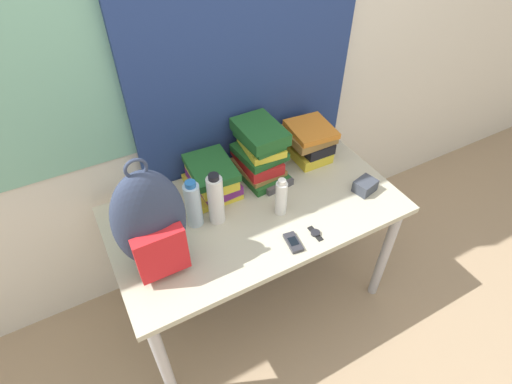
{
  "coord_description": "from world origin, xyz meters",
  "views": [
    {
      "loc": [
        -0.62,
        -0.77,
        2.02
      ],
      "look_at": [
        0.0,
        0.36,
        0.81
      ],
      "focal_mm": 28.0,
      "sensor_mm": 36.0,
      "label": 1
    }
  ],
  "objects": [
    {
      "name": "wall_back",
      "position": [
        -0.0,
        0.8,
        1.25
      ],
      "size": [
        6.0,
        0.06,
        2.5
      ],
      "color": "silver",
      "rests_on": "ground_plane"
    },
    {
      "name": "sunglasses_case",
      "position": [
        0.16,
        0.43,
        0.73
      ],
      "size": [
        0.16,
        0.07,
        0.04
      ],
      "color": "#47474C",
      "rests_on": "desk"
    },
    {
      "name": "sports_bottle",
      "position": [
        -0.19,
        0.38,
        0.84
      ],
      "size": [
        0.07,
        0.07,
        0.26
      ],
      "color": "white",
      "rests_on": "desk"
    },
    {
      "name": "sunscreen_bottle",
      "position": [
        0.09,
        0.29,
        0.8
      ],
      "size": [
        0.05,
        0.05,
        0.19
      ],
      "color": "white",
      "rests_on": "desk"
    },
    {
      "name": "wristwatch",
      "position": [
        0.15,
        0.1,
        0.72
      ],
      "size": [
        0.04,
        0.09,
        0.01
      ],
      "color": "black",
      "rests_on": "desk"
    },
    {
      "name": "book_stack_left",
      "position": [
        -0.12,
        0.57,
        0.79
      ],
      "size": [
        0.21,
        0.29,
        0.16
      ],
      "color": "yellow",
      "rests_on": "desk"
    },
    {
      "name": "curtain_blue",
      "position": [
        0.17,
        0.75,
        1.25
      ],
      "size": [
        1.13,
        0.04,
        2.5
      ],
      "color": "navy",
      "rests_on": "ground_plane"
    },
    {
      "name": "camera_pouch",
      "position": [
        0.51,
        0.21,
        0.74
      ],
      "size": [
        0.12,
        0.1,
        0.06
      ],
      "color": "#383D47",
      "rests_on": "desk"
    },
    {
      "name": "desk",
      "position": [
        0.0,
        0.36,
        0.63
      ],
      "size": [
        1.33,
        0.72,
        0.71
      ],
      "color": "#B7B299",
      "rests_on": "ground_plane"
    },
    {
      "name": "book_stack_right",
      "position": [
        0.43,
        0.57,
        0.81
      ],
      "size": [
        0.23,
        0.25,
        0.19
      ],
      "color": "yellow",
      "rests_on": "desk"
    },
    {
      "name": "backpack",
      "position": [
        -0.48,
        0.27,
        0.94
      ],
      "size": [
        0.27,
        0.19,
        0.52
      ],
      "color": "#2D3851",
      "rests_on": "desk"
    },
    {
      "name": "ground_plane",
      "position": [
        0.0,
        0.0,
        0.0
      ],
      "size": [
        12.0,
        12.0,
        0.0
      ],
      "primitive_type": "plane",
      "color": "#9E8466"
    },
    {
      "name": "book_stack_center",
      "position": [
        0.13,
        0.57,
        0.85
      ],
      "size": [
        0.22,
        0.3,
        0.28
      ],
      "color": "#1E5623",
      "rests_on": "desk"
    },
    {
      "name": "water_bottle",
      "position": [
        -0.28,
        0.41,
        0.83
      ],
      "size": [
        0.07,
        0.07,
        0.24
      ],
      "color": "silver",
      "rests_on": "desk"
    },
    {
      "name": "cell_phone",
      "position": [
        0.04,
        0.1,
        0.72
      ],
      "size": [
        0.06,
        0.11,
        0.02
      ],
      "color": "#2D2D33",
      "rests_on": "desk"
    }
  ]
}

